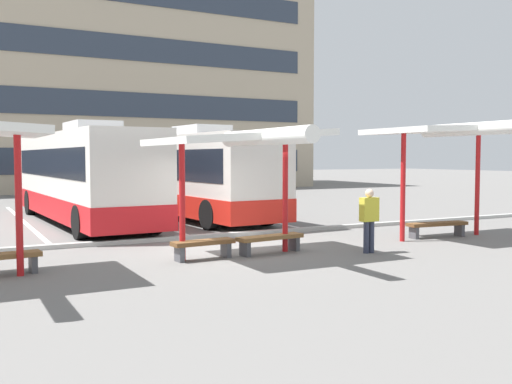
{
  "coord_description": "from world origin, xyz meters",
  "views": [
    {
      "loc": [
        -6.35,
        -13.64,
        2.38
      ],
      "look_at": [
        2.96,
        4.02,
        1.18
      ],
      "focal_mm": 40.65,
      "sensor_mm": 36.0,
      "label": 1
    }
  ],
  "objects": [
    {
      "name": "ground_plane",
      "position": [
        0.0,
        0.0,
        0.0
      ],
      "size": [
        160.0,
        160.0,
        0.0
      ],
      "primitive_type": "plane",
      "color": "slate"
    },
    {
      "name": "terminal_building",
      "position": [
        0.03,
        32.68,
        7.78
      ],
      "size": [
        39.66,
        13.49,
        18.3
      ],
      "color": "tan",
      "rests_on": "ground"
    },
    {
      "name": "coach_bus_0",
      "position": [
        -2.16,
        7.76,
        1.65
      ],
      "size": [
        3.04,
        11.84,
        3.58
      ],
      "color": "silver",
      "rests_on": "ground"
    },
    {
      "name": "coach_bus_1",
      "position": [
        1.9,
        8.04,
        1.64
      ],
      "size": [
        3.3,
        11.82,
        3.56
      ],
      "color": "silver",
      "rests_on": "ground"
    },
    {
      "name": "lane_stripe_0",
      "position": [
        -4.02,
        9.22,
        0.0
      ],
      "size": [
        0.16,
        14.0,
        0.01
      ],
      "primitive_type": "cube",
      "color": "white",
      "rests_on": "ground"
    },
    {
      "name": "lane_stripe_1",
      "position": [
        0.0,
        9.22,
        0.0
      ],
      "size": [
        0.16,
        14.0,
        0.01
      ],
      "primitive_type": "cube",
      "color": "white",
      "rests_on": "ground"
    },
    {
      "name": "lane_stripe_2",
      "position": [
        4.02,
        9.22,
        0.0
      ],
      "size": [
        0.16,
        14.0,
        0.01
      ],
      "primitive_type": "cube",
      "color": "white",
      "rests_on": "ground"
    },
    {
      "name": "waiting_shelter_1",
      "position": [
        -0.3,
        -1.42,
        2.78
      ],
      "size": [
        3.75,
        4.93,
        3.05
      ],
      "color": "red",
      "rests_on": "ground"
    },
    {
      "name": "bench_2",
      "position": [
        -1.2,
        -1.23,
        0.33
      ],
      "size": [
        1.53,
        0.52,
        0.45
      ],
      "color": "brown",
      "rests_on": "ground"
    },
    {
      "name": "bench_3",
      "position": [
        0.6,
        -1.21,
        0.34
      ],
      "size": [
        1.84,
        0.64,
        0.45
      ],
      "color": "brown",
      "rests_on": "ground"
    },
    {
      "name": "waiting_shelter_2",
      "position": [
        6.4,
        -1.43,
        3.1
      ],
      "size": [
        3.98,
        4.69,
        3.34
      ],
      "color": "red",
      "rests_on": "ground"
    },
    {
      "name": "bench_4",
      "position": [
        6.4,
        -1.01,
        0.34
      ],
      "size": [
        2.0,
        0.62,
        0.45
      ],
      "color": "brown",
      "rests_on": "ground"
    },
    {
      "name": "platform_kerb",
      "position": [
        0.0,
        2.02,
        0.06
      ],
      "size": [
        44.0,
        0.24,
        0.12
      ],
      "primitive_type": "cube",
      "color": "#ADADA8",
      "rests_on": "ground"
    },
    {
      "name": "waiting_passenger_1",
      "position": [
        2.8,
        -2.31,
        0.91
      ],
      "size": [
        0.46,
        0.22,
        1.6
      ],
      "color": "#33384C",
      "rests_on": "ground"
    }
  ]
}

